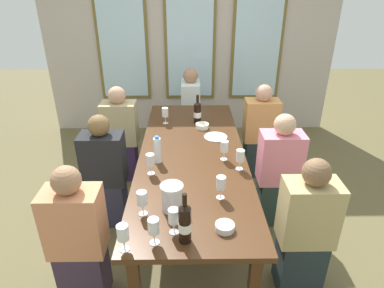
{
  "coord_description": "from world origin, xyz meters",
  "views": [
    {
      "loc": [
        -0.03,
        -2.61,
        2.15
      ],
      "look_at": [
        0.0,
        0.09,
        0.79
      ],
      "focal_mm": 31.2,
      "sensor_mm": 36.0,
      "label": 1
    }
  ],
  "objects_px": {
    "seated_person_4": "(121,137)",
    "seated_person_2": "(78,240)",
    "white_plate_0": "(216,137)",
    "water_bottle": "(157,150)",
    "wine_glass_8": "(174,217)",
    "seated_person_5": "(260,134)",
    "dining_table": "(192,160)",
    "tasting_bowl_1": "(202,126)",
    "wine_glass_4": "(142,199)",
    "seated_person_6": "(191,111)",
    "wine_glass_5": "(240,156)",
    "wine_glass_6": "(123,234)",
    "seated_person_0": "(105,175)",
    "wine_glass_1": "(165,113)",
    "wine_glass_7": "(224,147)",
    "tasting_bowl_0": "(225,227)",
    "seated_person_1": "(278,173)",
    "wine_glass_2": "(221,184)",
    "wine_bottle_0": "(185,223)",
    "wine_glass_0": "(150,160)",
    "wine_glass_3": "(154,227)",
    "metal_pitcher": "(172,197)",
    "wine_bottle_1": "(197,112)"
  },
  "relations": [
    {
      "from": "seated_person_4",
      "to": "seated_person_2",
      "type": "bearing_deg",
      "value": -90.0
    },
    {
      "from": "white_plate_0",
      "to": "water_bottle",
      "type": "relative_size",
      "value": 0.94
    },
    {
      "from": "water_bottle",
      "to": "wine_glass_8",
      "type": "distance_m",
      "value": 0.9
    },
    {
      "from": "white_plate_0",
      "to": "seated_person_5",
      "type": "height_order",
      "value": "seated_person_5"
    },
    {
      "from": "dining_table",
      "to": "tasting_bowl_1",
      "type": "height_order",
      "value": "tasting_bowl_1"
    },
    {
      "from": "wine_glass_4",
      "to": "seated_person_6",
      "type": "distance_m",
      "value": 2.48
    },
    {
      "from": "wine_glass_5",
      "to": "wine_glass_6",
      "type": "xyz_separation_m",
      "value": [
        -0.79,
        -0.89,
        -0.0
      ]
    },
    {
      "from": "dining_table",
      "to": "wine_glass_8",
      "type": "bearing_deg",
      "value": -96.94
    },
    {
      "from": "seated_person_0",
      "to": "wine_glass_1",
      "type": "bearing_deg",
      "value": 53.19
    },
    {
      "from": "seated_person_5",
      "to": "wine_glass_7",
      "type": "bearing_deg",
      "value": -118.12
    },
    {
      "from": "tasting_bowl_0",
      "to": "wine_glass_1",
      "type": "height_order",
      "value": "wine_glass_1"
    },
    {
      "from": "tasting_bowl_1",
      "to": "seated_person_1",
      "type": "xyz_separation_m",
      "value": [
        0.68,
        -0.56,
        -0.24
      ]
    },
    {
      "from": "wine_glass_5",
      "to": "water_bottle",
      "type": "bearing_deg",
      "value": 169.2
    },
    {
      "from": "tasting_bowl_1",
      "to": "wine_glass_1",
      "type": "xyz_separation_m",
      "value": [
        -0.39,
        0.13,
        0.09
      ]
    },
    {
      "from": "seated_person_1",
      "to": "seated_person_6",
      "type": "relative_size",
      "value": 1.0
    },
    {
      "from": "wine_glass_2",
      "to": "wine_glass_8",
      "type": "distance_m",
      "value": 0.48
    },
    {
      "from": "seated_person_5",
      "to": "seated_person_6",
      "type": "relative_size",
      "value": 1.0
    },
    {
      "from": "dining_table",
      "to": "seated_person_6",
      "type": "height_order",
      "value": "seated_person_6"
    },
    {
      "from": "wine_bottle_0",
      "to": "wine_glass_0",
      "type": "distance_m",
      "value": 0.81
    },
    {
      "from": "wine_glass_6",
      "to": "wine_bottle_0",
      "type": "bearing_deg",
      "value": 11.19
    },
    {
      "from": "wine_glass_4",
      "to": "seated_person_6",
      "type": "xyz_separation_m",
      "value": [
        0.34,
        2.43,
        -0.34
      ]
    },
    {
      "from": "wine_glass_3",
      "to": "wine_glass_5",
      "type": "xyz_separation_m",
      "value": [
        0.62,
        0.84,
        -0.0
      ]
    },
    {
      "from": "wine_glass_5",
      "to": "wine_glass_6",
      "type": "height_order",
      "value": "same"
    },
    {
      "from": "seated_person_2",
      "to": "seated_person_4",
      "type": "xyz_separation_m",
      "value": [
        0.0,
        1.67,
        0.0
      ]
    },
    {
      "from": "wine_glass_4",
      "to": "dining_table",
      "type": "bearing_deg",
      "value": 68.21
    },
    {
      "from": "metal_pitcher",
      "to": "wine_bottle_0",
      "type": "xyz_separation_m",
      "value": [
        0.09,
        -0.3,
        0.03
      ]
    },
    {
      "from": "water_bottle",
      "to": "wine_glass_7",
      "type": "height_order",
      "value": "water_bottle"
    },
    {
      "from": "wine_bottle_1",
      "to": "wine_glass_5",
      "type": "distance_m",
      "value": 1.02
    },
    {
      "from": "wine_glass_2",
      "to": "wine_glass_3",
      "type": "bearing_deg",
      "value": -133.98
    },
    {
      "from": "white_plate_0",
      "to": "wine_bottle_0",
      "type": "distance_m",
      "value": 1.46
    },
    {
      "from": "water_bottle",
      "to": "wine_glass_7",
      "type": "distance_m",
      "value": 0.57
    },
    {
      "from": "white_plate_0",
      "to": "seated_person_4",
      "type": "xyz_separation_m",
      "value": [
        -1.03,
        0.48,
        -0.22
      ]
    },
    {
      "from": "wine_glass_8",
      "to": "seated_person_6",
      "type": "height_order",
      "value": "seated_person_6"
    },
    {
      "from": "wine_glass_8",
      "to": "metal_pitcher",
      "type": "bearing_deg",
      "value": 94.94
    },
    {
      "from": "seated_person_1",
      "to": "seated_person_2",
      "type": "distance_m",
      "value": 1.81
    },
    {
      "from": "wine_glass_0",
      "to": "white_plate_0",
      "type": "bearing_deg",
      "value": 49.52
    },
    {
      "from": "white_plate_0",
      "to": "wine_glass_6",
      "type": "xyz_separation_m",
      "value": [
        -0.64,
        -1.49,
        0.11
      ]
    },
    {
      "from": "wine_glass_1",
      "to": "seated_person_2",
      "type": "height_order",
      "value": "seated_person_2"
    },
    {
      "from": "wine_glass_2",
      "to": "wine_glass_1",
      "type": "bearing_deg",
      "value": 109.04
    },
    {
      "from": "seated_person_4",
      "to": "wine_glass_1",
      "type": "bearing_deg",
      "value": -13.02
    },
    {
      "from": "wine_glass_6",
      "to": "seated_person_2",
      "type": "height_order",
      "value": "seated_person_2"
    },
    {
      "from": "wine_bottle_0",
      "to": "seated_person_2",
      "type": "distance_m",
      "value": 0.85
    },
    {
      "from": "wine_glass_2",
      "to": "seated_person_4",
      "type": "relative_size",
      "value": 0.16
    },
    {
      "from": "wine_glass_1",
      "to": "wine_glass_3",
      "type": "height_order",
      "value": "same"
    },
    {
      "from": "dining_table",
      "to": "water_bottle",
      "type": "xyz_separation_m",
      "value": [
        -0.29,
        -0.14,
        0.18
      ]
    },
    {
      "from": "wine_bottle_1",
      "to": "tasting_bowl_1",
      "type": "relative_size",
      "value": 2.28
    },
    {
      "from": "seated_person_6",
      "to": "wine_glass_8",
      "type": "bearing_deg",
      "value": -92.72
    },
    {
      "from": "seated_person_5",
      "to": "wine_glass_6",
      "type": "bearing_deg",
      "value": -120.54
    },
    {
      "from": "seated_person_0",
      "to": "dining_table",
      "type": "bearing_deg",
      "value": 0.0
    },
    {
      "from": "wine_glass_5",
      "to": "dining_table",
      "type": "bearing_deg",
      "value": 144.54
    }
  ]
}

